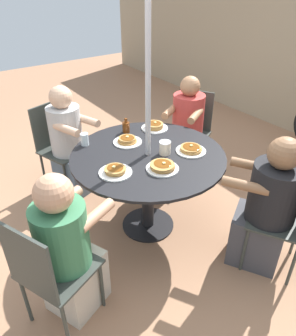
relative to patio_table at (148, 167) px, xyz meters
The scene contains 19 objects.
ground_plane 0.62m from the patio_table, ahead, with size 12.00×12.00×0.00m, color #9E7051.
patio_table is the anchor object (origin of this frame).
umbrella_pole 0.60m from the patio_table, ahead, with size 0.04×0.04×2.45m, color #ADADB2.
patio_chair_north 1.13m from the patio_table, 30.23° to the left, with size 0.55×0.55×0.89m.
diner_north 0.96m from the patio_table, 30.23° to the left, with size 0.59×0.54×1.09m.
patio_chair_east 1.13m from the patio_table, 119.56° to the left, with size 0.55×0.55×0.89m.
diner_east 0.96m from the patio_table, 119.56° to the left, with size 0.50×0.55×1.11m.
patio_chair_south 1.13m from the patio_table, 161.60° to the right, with size 0.51×0.51×0.89m.
diner_south 0.96m from the patio_table, 161.60° to the right, with size 0.51×0.43×1.11m.
patio_chair_west 1.13m from the patio_table, 66.92° to the right, with size 0.53×0.53×0.89m.
diner_west 0.96m from the patio_table, 66.92° to the right, with size 0.47×0.53×1.09m.
pancake_plate_a 0.50m from the patio_table, 137.48° to the left, with size 0.24×0.24×0.07m.
pancake_plate_b 0.39m from the patio_table, 75.50° to the right, with size 0.24×0.24×0.06m.
pancake_plate_c 0.30m from the patio_table, behind, with size 0.24×0.24×0.06m.
pancake_plate_d 0.38m from the patio_table, 61.45° to the left, with size 0.24×0.24×0.05m.
pancake_plate_e 0.29m from the patio_table, 10.44° to the right, with size 0.24×0.24×0.06m.
syrup_bottle 0.48m from the patio_table, behind, with size 0.08×0.07×0.13m.
coffee_cup 0.22m from the patio_table, 56.22° to the left, with size 0.09×0.09×0.11m.
drinking_glass_a 0.58m from the patio_table, 141.83° to the right, with size 0.07×0.07×0.10m, color silver.
Camera 1 is at (1.85, -1.31, 2.03)m, focal length 35.00 mm.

